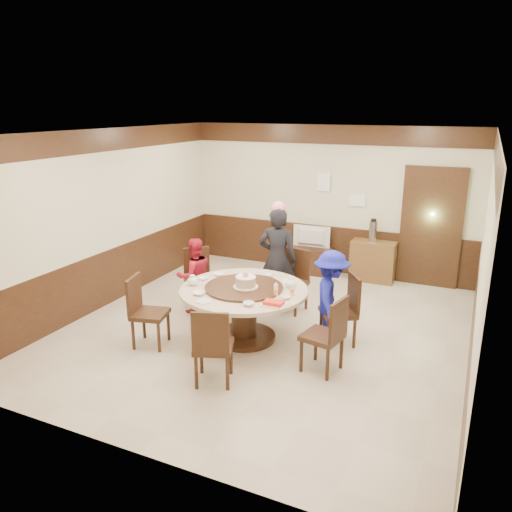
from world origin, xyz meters
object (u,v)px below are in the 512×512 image
at_px(thermos, 373,231).
at_px(tv_stand, 310,260).
at_px(banquet_table, 244,303).
at_px(side_cabinet, 373,261).
at_px(shrimp_platter, 274,304).
at_px(television, 311,237).
at_px(birthday_cake, 246,282).
at_px(person_standing, 278,259).
at_px(person_red, 195,276).
at_px(person_blue, 331,298).

bearing_deg(thermos, tv_stand, -178.54).
height_order(banquet_table, tv_stand, banquet_table).
xyz_separation_m(tv_stand, side_cabinet, (1.21, 0.03, 0.12)).
xyz_separation_m(shrimp_platter, television, (-0.71, 3.56, -0.07)).
bearing_deg(banquet_table, birthday_cake, -23.23).
xyz_separation_m(person_standing, tv_stand, (-0.11, 1.97, -0.58)).
relative_size(person_red, birthday_cake, 3.53).
height_order(banquet_table, person_blue, person_blue).
height_order(banquet_table, person_red, person_red).
xyz_separation_m(side_cabinet, thermos, (-0.04, 0.00, 0.56)).
bearing_deg(person_blue, person_standing, 36.70).
bearing_deg(banquet_table, person_blue, 19.14).
relative_size(person_standing, person_blue, 1.27).
relative_size(shrimp_platter, side_cabinet, 0.37).
bearing_deg(person_standing, television, -95.47).
bearing_deg(thermos, person_standing, -118.06).
relative_size(person_standing, thermos, 4.36).
bearing_deg(birthday_cake, tv_stand, 92.47).
bearing_deg(television, person_blue, 110.87).
xyz_separation_m(banquet_table, thermos, (1.07, 3.19, 0.41)).
height_order(person_standing, person_red, person_standing).
xyz_separation_m(person_standing, person_blue, (1.10, -0.80, -0.18)).
xyz_separation_m(shrimp_platter, tv_stand, (-0.71, 3.56, -0.53)).
xyz_separation_m(person_blue, side_cabinet, (-0.00, 2.80, -0.28)).
distance_m(person_blue, television, 3.02).
distance_m(shrimp_platter, tv_stand, 3.67).
distance_m(person_red, thermos, 3.45).
xyz_separation_m(birthday_cake, thermos, (1.04, 3.20, 0.08)).
relative_size(tv_stand, side_cabinet, 1.06).
bearing_deg(shrimp_platter, birthday_cake, 145.94).
relative_size(banquet_table, side_cabinet, 2.19).
xyz_separation_m(person_red, shrimp_platter, (1.73, -0.96, 0.18)).
relative_size(shrimp_platter, tv_stand, 0.35).
height_order(person_standing, shrimp_platter, person_standing).
bearing_deg(person_red, birthday_cake, 103.07).
distance_m(person_red, birthday_cake, 1.32).
bearing_deg(shrimp_platter, person_standing, 110.52).
bearing_deg(shrimp_platter, banquet_table, 146.51).
height_order(banquet_table, thermos, thermos).
relative_size(person_blue, side_cabinet, 1.63).
relative_size(person_red, television, 1.65).
height_order(person_blue, shrimp_platter, person_blue).
bearing_deg(banquet_table, side_cabinet, 70.79).
bearing_deg(birthday_cake, side_cabinet, 71.44).
distance_m(banquet_table, person_red, 1.25).
height_order(tv_stand, television, television).
relative_size(person_blue, television, 1.81).
bearing_deg(thermos, side_cabinet, 0.00).
height_order(person_standing, person_blue, person_standing).
relative_size(birthday_cake, television, 0.47).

